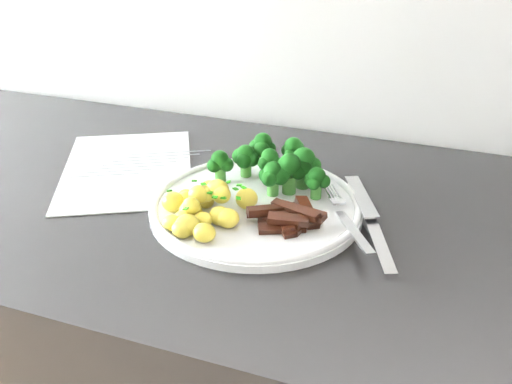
# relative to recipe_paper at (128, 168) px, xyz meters

# --- Properties ---
(recipe_paper) EXTENTS (0.32, 0.35, 0.00)m
(recipe_paper) POSITION_rel_recipe_paper_xyz_m (0.00, 0.00, 0.00)
(recipe_paper) COLOR silver
(recipe_paper) RESTS_ON counter
(plate) EXTENTS (0.30, 0.30, 0.02)m
(plate) POSITION_rel_recipe_paper_xyz_m (0.25, -0.06, 0.01)
(plate) COLOR white
(plate) RESTS_ON counter
(broccoli) EXTENTS (0.19, 0.12, 0.06)m
(broccoli) POSITION_rel_recipe_paper_xyz_m (0.26, 0.01, 0.05)
(broccoli) COLOR #2E6421
(broccoli) RESTS_ON plate
(potatoes) EXTENTS (0.13, 0.13, 0.05)m
(potatoes) POSITION_rel_recipe_paper_xyz_m (0.19, -0.12, 0.03)
(potatoes) COLOR yellow
(potatoes) RESTS_ON plate
(beef_strips) EXTENTS (0.11, 0.10, 0.03)m
(beef_strips) POSITION_rel_recipe_paper_xyz_m (0.30, -0.09, 0.02)
(beef_strips) COLOR black
(beef_strips) RESTS_ON plate
(fork) EXTENTS (0.10, 0.17, 0.02)m
(fork) POSITION_rel_recipe_paper_xyz_m (0.38, -0.07, 0.02)
(fork) COLOR silver
(fork) RESTS_ON plate
(knife) EXTENTS (0.11, 0.24, 0.03)m
(knife) POSITION_rel_recipe_paper_xyz_m (0.42, -0.07, 0.01)
(knife) COLOR silver
(knife) RESTS_ON plate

